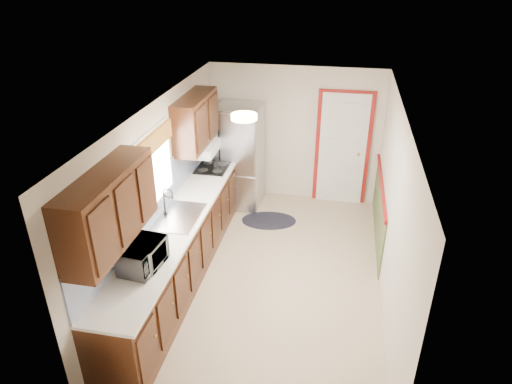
% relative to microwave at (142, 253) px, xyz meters
% --- Properties ---
extents(room_shell, '(3.20, 5.20, 2.52)m').
position_rel_microwave_xyz_m(room_shell, '(1.20, 1.31, 0.08)').
color(room_shell, tan).
rests_on(room_shell, ground).
extents(kitchen_run, '(0.63, 4.00, 2.20)m').
position_rel_microwave_xyz_m(kitchen_run, '(-0.04, 1.02, -0.31)').
color(kitchen_run, '#36190C').
rests_on(kitchen_run, ground).
extents(back_wall_trim, '(1.12, 2.30, 2.08)m').
position_rel_microwave_xyz_m(back_wall_trim, '(2.19, 3.52, -0.23)').
color(back_wall_trim, maroon).
rests_on(back_wall_trim, ground).
extents(ceiling_fixture, '(0.30, 0.30, 0.06)m').
position_rel_microwave_xyz_m(ceiling_fixture, '(0.90, 1.11, 1.24)').
color(ceiling_fixture, '#FFD88C').
rests_on(ceiling_fixture, room_shell).
extents(microwave, '(0.36, 0.57, 0.37)m').
position_rel_microwave_xyz_m(microwave, '(0.00, 0.00, 0.00)').
color(microwave, white).
rests_on(microwave, kitchen_run).
extents(refrigerator, '(0.78, 0.77, 1.80)m').
position_rel_microwave_xyz_m(refrigerator, '(0.31, 3.36, -0.22)').
color(refrigerator, '#B7B7BC').
rests_on(refrigerator, ground).
extents(rug, '(1.00, 0.72, 0.01)m').
position_rel_microwave_xyz_m(rug, '(0.93, 2.80, -1.12)').
color(rug, black).
rests_on(rug, ground).
extents(cooktop, '(0.49, 0.59, 0.02)m').
position_rel_microwave_xyz_m(cooktop, '(0.01, 2.71, -0.17)').
color(cooktop, black).
rests_on(cooktop, kitchen_run).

